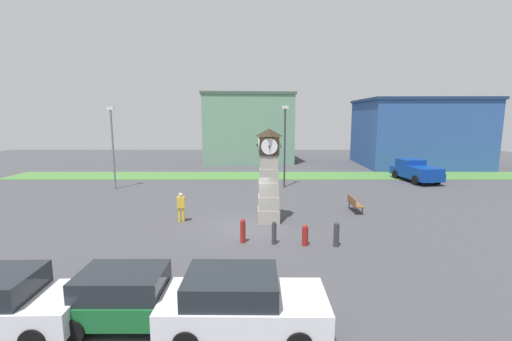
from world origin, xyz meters
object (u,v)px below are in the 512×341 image
at_px(clock_tower, 270,178).
at_px(bollard_near_tower, 338,234).
at_px(bollard_far_row, 275,233).
at_px(bollard_end_row, 244,231).
at_px(car_by_building, 242,302).
at_px(bench, 355,203).
at_px(pickup_truck, 417,171).
at_px(street_lamp_near_road, 114,142).
at_px(bollard_mid_row, 306,235).
at_px(car_navy_sedan, 4,302).
at_px(car_near_tower, 132,297).
at_px(pedestrian_near_bench, 182,205).
at_px(street_lamp_far_side, 286,141).

xyz_separation_m(clock_tower, bollard_near_tower, (2.82, -3.59, -1.84)).
distance_m(bollard_far_row, bollard_end_row, 1.40).
distance_m(car_by_building, bench, 13.08).
bearing_deg(bench, clock_tower, -159.46).
relative_size(pickup_truck, street_lamp_near_road, 0.82).
relative_size(bollard_mid_row, bollard_end_row, 0.86).
distance_m(car_navy_sedan, car_near_tower, 3.26).
xyz_separation_m(clock_tower, car_by_building, (-1.08, -9.55, -1.59)).
distance_m(clock_tower, car_navy_sedan, 12.13).
relative_size(bollard_near_tower, street_lamp_near_road, 0.17).
height_order(car_near_tower, pickup_truck, pickup_truck).
bearing_deg(bench, pickup_truck, 50.09).
xyz_separation_m(bollard_far_row, pickup_truck, (13.15, 14.94, 0.40)).
xyz_separation_m(bollard_end_row, car_near_tower, (-2.81, -6.08, 0.21)).
bearing_deg(pedestrian_near_bench, car_by_building, -69.18).
bearing_deg(car_by_building, bollard_near_tower, 56.82).
distance_m(clock_tower, street_lamp_far_side, 9.29).
height_order(bollard_far_row, car_near_tower, car_near_tower).
distance_m(clock_tower, bench, 5.83).
bearing_deg(pickup_truck, pedestrian_near_bench, -146.95).
bearing_deg(bollard_near_tower, bollard_far_row, 173.97).
xyz_separation_m(car_by_building, bench, (6.25, 11.49, -0.29)).
bearing_deg(car_by_building, bollard_far_row, 79.10).
bearing_deg(bollard_end_row, clock_tower, 67.98).
distance_m(clock_tower, pedestrian_near_bench, 4.92).
bearing_deg(street_lamp_far_side, car_by_building, -98.15).
relative_size(clock_tower, street_lamp_near_road, 0.79).
relative_size(clock_tower, pedestrian_near_bench, 3.14).
bearing_deg(street_lamp_far_side, pedestrian_near_bench, -124.54).
relative_size(clock_tower, pickup_truck, 0.96).
distance_m(bollard_end_row, street_lamp_near_road, 15.96).
relative_size(bench, street_lamp_near_road, 0.25).
bearing_deg(bollard_far_row, bollard_mid_row, -7.03).
height_order(bollard_near_tower, street_lamp_far_side, street_lamp_far_side).
bearing_deg(car_near_tower, car_by_building, -6.63).
bearing_deg(car_navy_sedan, pickup_truck, 45.80).
bearing_deg(car_near_tower, pedestrian_near_bench, 93.85).
relative_size(car_near_tower, street_lamp_far_side, 0.64).
relative_size(clock_tower, car_navy_sedan, 1.26).
bearing_deg(car_navy_sedan, street_lamp_near_road, 103.75).
xyz_separation_m(bollard_far_row, bollard_end_row, (-1.39, 0.18, 0.03)).
relative_size(bollard_far_row, car_navy_sedan, 0.26).
bearing_deg(bollard_far_row, street_lamp_near_road, 135.12).
xyz_separation_m(bollard_near_tower, street_lamp_far_side, (-1.23, 12.65, 3.16)).
height_order(bollard_near_tower, bollard_far_row, bollard_near_tower).
relative_size(clock_tower, bench, 3.11).
bearing_deg(car_by_building, car_near_tower, 173.37).
bearing_deg(car_navy_sedan, pedestrian_near_bench, 74.51).
xyz_separation_m(clock_tower, bollard_mid_row, (1.48, -3.47, -1.93)).
xyz_separation_m(pickup_truck, street_lamp_near_road, (-25.01, -3.13, 2.74)).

